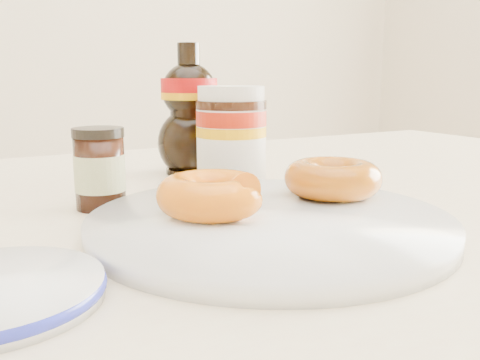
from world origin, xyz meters
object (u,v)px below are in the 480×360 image
dining_table (244,290)px  donut_whole (333,178)px  syrup_bottle (190,109)px  donut_bitten (212,194)px  plate (270,223)px  dark_jar (100,169)px  nutella_jar (231,132)px

dining_table → donut_whole: donut_whole is taller
dining_table → syrup_bottle: 0.26m
dining_table → donut_bitten: 0.14m
dining_table → donut_whole: bearing=-31.8°
plate → donut_bitten: 0.05m
plate → dark_jar: (-0.10, 0.15, 0.03)m
donut_bitten → dining_table: bearing=39.0°
dining_table → donut_whole: size_ratio=15.21×
plate → syrup_bottle: size_ratio=1.79×
plate → dining_table: bearing=75.6°
nutella_jar → dark_jar: 0.17m
dark_jar → dining_table: bearing=-30.7°
plate → donut_whole: bearing=19.4°
donut_bitten → syrup_bottle: size_ratio=0.55×
donut_bitten → donut_whole: (0.13, 0.01, 0.00)m
donut_bitten → donut_whole: same height
dining_table → syrup_bottle: syrup_bottle is taller
plate → donut_whole: 0.10m
syrup_bottle → plate: bearing=-100.6°
dining_table → nutella_jar: nutella_jar is taller
dining_table → nutella_jar: size_ratio=12.22×
dining_table → dark_jar: (-0.12, 0.07, 0.12)m
dining_table → donut_bitten: bearing=-139.9°
dining_table → nutella_jar: bearing=68.0°
donut_whole → syrup_bottle: syrup_bottle is taller
donut_whole → syrup_bottle: (-0.04, 0.24, 0.05)m
nutella_jar → syrup_bottle: size_ratio=0.69×
donut_whole → dining_table: bearing=148.2°
donut_bitten → dark_jar: size_ratio=1.18×
syrup_bottle → dark_jar: (-0.15, -0.13, -0.04)m
donut_bitten → donut_whole: 0.13m
dining_table → nutella_jar: (0.04, 0.11, 0.15)m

